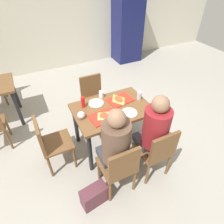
% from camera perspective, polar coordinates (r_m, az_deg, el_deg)
% --- Properties ---
extents(ground_plane, '(10.00, 10.00, 0.02)m').
position_cam_1_polar(ground_plane, '(3.20, -0.00, -9.48)').
color(ground_plane, '#9E998E').
extents(back_wall, '(10.00, 0.10, 2.80)m').
position_cam_1_polar(back_wall, '(5.28, -17.40, 26.77)').
color(back_wall, beige).
rests_on(back_wall, ground_plane).
extents(main_table, '(1.07, 0.73, 0.74)m').
position_cam_1_polar(main_table, '(2.75, -0.00, -0.58)').
color(main_table, brown).
rests_on(main_table, ground_plane).
extents(chair_near_left, '(0.40, 0.40, 0.84)m').
position_cam_1_polar(chair_near_left, '(2.31, 2.33, -15.96)').
color(chair_near_left, brown).
rests_on(chair_near_left, ground_plane).
extents(chair_near_right, '(0.40, 0.40, 0.84)m').
position_cam_1_polar(chair_near_right, '(2.52, 13.38, -11.15)').
color(chair_near_right, brown).
rests_on(chair_near_right, ground_plane).
extents(chair_far_side, '(0.40, 0.40, 0.84)m').
position_cam_1_polar(chair_far_side, '(3.39, -5.62, 4.88)').
color(chair_far_side, brown).
rests_on(chair_far_side, ground_plane).
extents(chair_left_end, '(0.40, 0.40, 0.84)m').
position_cam_1_polar(chair_left_end, '(2.68, -18.14, -8.40)').
color(chair_left_end, brown).
rests_on(chair_left_end, ground_plane).
extents(person_in_red, '(0.32, 0.42, 1.25)m').
position_cam_1_polar(person_in_red, '(2.19, 0.76, -9.58)').
color(person_in_red, '#383842').
rests_on(person_in_red, ground_plane).
extents(person_in_brown_jacket, '(0.32, 0.42, 1.25)m').
position_cam_1_polar(person_in_brown_jacket, '(2.41, 12.26, -5.15)').
color(person_in_brown_jacket, '#383842').
rests_on(person_in_brown_jacket, ground_plane).
extents(tray_red_near, '(0.39, 0.30, 0.02)m').
position_cam_1_polar(tray_red_near, '(2.52, -2.54, -1.38)').
color(tray_red_near, red).
rests_on(tray_red_near, main_table).
extents(tray_red_far, '(0.39, 0.31, 0.02)m').
position_cam_1_polar(tray_red_far, '(2.82, 2.44, 3.62)').
color(tray_red_far, red).
rests_on(tray_red_far, main_table).
extents(paper_plate_center, '(0.22, 0.22, 0.01)m').
position_cam_1_polar(paper_plate_center, '(2.78, -4.83, 2.69)').
color(paper_plate_center, white).
rests_on(paper_plate_center, main_table).
extents(paper_plate_near_edge, '(0.22, 0.22, 0.01)m').
position_cam_1_polar(paper_plate_near_edge, '(2.60, 5.15, -0.20)').
color(paper_plate_near_edge, white).
rests_on(paper_plate_near_edge, main_table).
extents(pizza_slice_a, '(0.21, 0.20, 0.02)m').
position_cam_1_polar(pizza_slice_a, '(2.52, -2.55, -1.01)').
color(pizza_slice_a, '#DBAD60').
rests_on(pizza_slice_a, tray_red_near).
extents(pizza_slice_b, '(0.16, 0.23, 0.02)m').
position_cam_1_polar(pizza_slice_b, '(2.81, 1.97, 3.84)').
color(pizza_slice_b, tan).
rests_on(pizza_slice_b, tray_red_far).
extents(plastic_cup_a, '(0.07, 0.07, 0.10)m').
position_cam_1_polar(plastic_cup_a, '(2.87, -3.24, 5.30)').
color(plastic_cup_a, white).
rests_on(plastic_cup_a, main_table).
extents(plastic_cup_b, '(0.07, 0.07, 0.10)m').
position_cam_1_polar(plastic_cup_b, '(2.44, 3.79, -1.70)').
color(plastic_cup_b, white).
rests_on(plastic_cup_b, main_table).
extents(soda_can, '(0.07, 0.07, 0.12)m').
position_cam_1_polar(soda_can, '(2.85, 8.12, 4.87)').
color(soda_can, '#B7BCC6').
rests_on(soda_can, main_table).
extents(condiment_bottle, '(0.06, 0.06, 0.16)m').
position_cam_1_polar(condiment_bottle, '(2.68, -8.62, 2.94)').
color(condiment_bottle, red).
rests_on(condiment_bottle, main_table).
extents(foil_bundle, '(0.10, 0.10, 0.10)m').
position_cam_1_polar(foil_bundle, '(2.51, -9.19, -0.92)').
color(foil_bundle, silver).
rests_on(foil_bundle, main_table).
extents(handbag, '(0.34, 0.20, 0.28)m').
position_cam_1_polar(handbag, '(2.53, -5.36, -23.62)').
color(handbag, '#592D38').
rests_on(handbag, ground_plane).
extents(drink_fridge, '(0.70, 0.60, 1.90)m').
position_cam_1_polar(drink_fridge, '(5.70, 4.61, 24.32)').
color(drink_fridge, '#14194C').
rests_on(drink_fridge, ground_plane).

